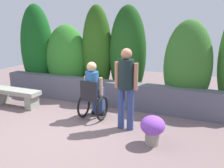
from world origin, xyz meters
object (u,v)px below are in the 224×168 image
Objects in this scene: person_standing_companion at (126,84)px; person_in_wheelchair at (93,92)px; stone_bench at (16,95)px; flower_pot_purple_near at (153,128)px.

person_in_wheelchair is at bearing 163.62° from person_standing_companion.
person_standing_companion reaches higher than stone_bench.
flower_pot_purple_near is at bearing -2.34° from stone_bench.
person_in_wheelchair is 0.79× the size of person_standing_companion.
person_standing_companion is (0.88, -0.26, 0.35)m from person_in_wheelchair.
stone_bench is 2.32m from person_in_wheelchair.
person_standing_companion is 1.03m from flower_pot_purple_near.
flower_pot_purple_near is (3.86, -0.65, 0.02)m from stone_bench.
person_standing_companion is at bearing 3.47° from stone_bench.
person_in_wheelchair is 1.74m from flower_pot_purple_near.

